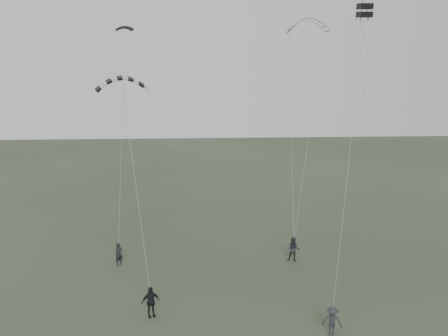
{
  "coord_description": "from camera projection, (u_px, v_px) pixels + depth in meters",
  "views": [
    {
      "loc": [
        -0.07,
        -22.13,
        13.06
      ],
      "look_at": [
        1.69,
        5.68,
        7.13
      ],
      "focal_mm": 35.0,
      "sensor_mm": 36.0,
      "label": 1
    }
  ],
  "objects": [
    {
      "name": "ground",
      "position": [
        200.0,
        314.0,
        24.33
      ],
      "size": [
        140.0,
        140.0,
        0.0
      ],
      "primitive_type": "plane",
      "color": "#2B3724",
      "rests_on": "ground"
    },
    {
      "name": "flyer_left",
      "position": [
        119.0,
        254.0,
        30.52
      ],
      "size": [
        0.7,
        0.69,
        1.62
      ],
      "primitive_type": "imported",
      "rotation": [
        0.0,
        0.0,
        0.76
      ],
      "color": "black",
      "rests_on": "ground"
    },
    {
      "name": "flyer_right",
      "position": [
        294.0,
        249.0,
        31.15
      ],
      "size": [
        1.02,
        0.89,
        1.77
      ],
      "primitive_type": "imported",
      "rotation": [
        0.0,
        0.0,
        -0.29
      ],
      "color": "#27262B",
      "rests_on": "ground"
    },
    {
      "name": "flyer_center",
      "position": [
        151.0,
        302.0,
        23.96
      ],
      "size": [
        1.11,
        0.79,
        1.75
      ],
      "primitive_type": "imported",
      "rotation": [
        0.0,
        0.0,
        0.4
      ],
      "color": "black",
      "rests_on": "ground"
    },
    {
      "name": "flyer_far",
      "position": [
        332.0,
        321.0,
        22.24
      ],
      "size": [
        1.14,
        0.85,
        1.57
      ],
      "primitive_type": "imported",
      "rotation": [
        0.0,
        0.0,
        -0.29
      ],
      "color": "#27272C",
      "rests_on": "ground"
    },
    {
      "name": "kite_dark_small",
      "position": [
        124.0,
        27.0,
        31.86
      ],
      "size": [
        1.34,
        0.67,
        0.57
      ],
      "primitive_type": null,
      "rotation": [
        0.4,
        0.0,
        -0.11
      ],
      "color": "black",
      "rests_on": "flyer_left"
    },
    {
      "name": "kite_pale_large",
      "position": [
        307.0,
        20.0,
        34.93
      ],
      "size": [
        3.6,
        2.69,
        1.61
      ],
      "primitive_type": null,
      "rotation": [
        0.19,
        0.0,
        -0.52
      ],
      "color": "#BCBEC1",
      "rests_on": "flyer_right"
    },
    {
      "name": "kite_striped",
      "position": [
        122.0,
        78.0,
        26.87
      ],
      "size": [
        3.42,
        1.71,
        1.39
      ],
      "primitive_type": null,
      "rotation": [
        0.19,
        0.0,
        0.21
      ],
      "color": "black",
      "rests_on": "flyer_center"
    },
    {
      "name": "kite_box",
      "position": [
        365.0,
        10.0,
        24.36
      ],
      "size": [
        0.76,
        0.82,
        0.81
      ],
      "primitive_type": null,
      "rotation": [
        0.1,
        0.0,
        0.08
      ],
      "color": "black",
      "rests_on": "flyer_far"
    }
  ]
}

